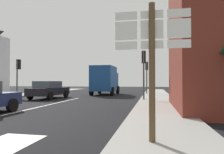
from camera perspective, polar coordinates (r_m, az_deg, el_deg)
The scene contains 9 objects.
ground_plane at distance 16.37m, azimuth -11.67°, elevation -6.27°, with size 80.00×80.00×0.00m, color black.
sidewalk_right at distance 13.11m, azimuth 12.66°, elevation -7.24°, with size 2.58×44.00×0.14m, color #9E9B96.
lane_centre_stripe at distance 12.80m, azimuth -18.70°, elevation -7.65°, with size 0.16×12.00×0.01m, color silver.
sedan_far at distance 18.31m, azimuth -16.96°, elevation -3.32°, with size 2.13×4.28×1.47m.
delivery_truck at distance 22.67m, azimuth -1.94°, elevation -0.69°, with size 2.49×5.00×3.05m.
route_sign_post at distance 4.70m, azimuth 10.91°, elevation 5.43°, with size 1.66×0.14×3.20m.
traffic_light_near_left at distance 20.65m, azimuth -24.37°, elevation 1.95°, with size 0.30×0.49×3.44m.
traffic_light_far_right at distance 22.99m, azimuth 9.52°, elevation 1.82°, with size 0.30×0.49×3.59m.
traffic_light_near_right at distance 15.46m, azimuth 8.71°, elevation 3.56°, with size 0.30×0.49×3.70m.
Camera 1 is at (6.32, -5.03, 1.47)m, focal length 33.29 mm.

